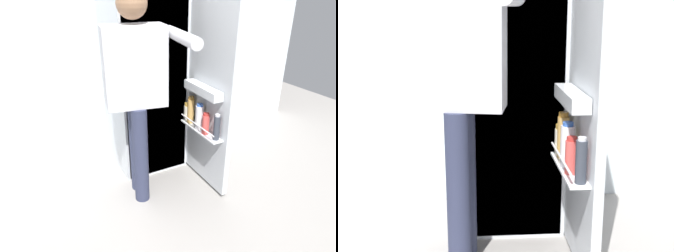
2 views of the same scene
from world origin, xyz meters
TOP-DOWN VIEW (x-y plane):
  - ground_plane at (0.00, 0.00)m, footprint 6.70×6.70m
  - kitchen_wall at (0.00, 0.91)m, footprint 4.40×0.10m
  - refrigerator at (0.02, 0.50)m, footprint 0.66×1.20m
  - person at (-0.26, 0.05)m, footprint 0.56×0.81m

SIDE VIEW (x-z plane):
  - ground_plane at x=0.00m, z-range 0.00..0.00m
  - refrigerator at x=0.02m, z-range 0.00..1.78m
  - person at x=-0.26m, z-range 0.17..1.82m
  - kitchen_wall at x=0.00m, z-range 0.00..2.52m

